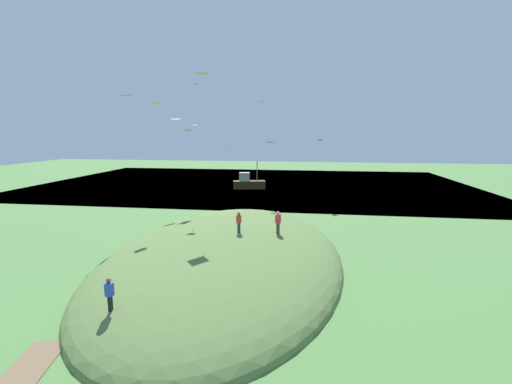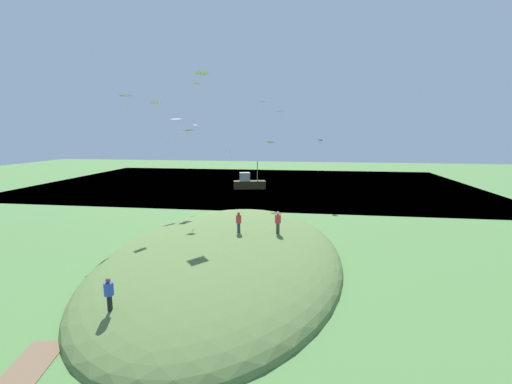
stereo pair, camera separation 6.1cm
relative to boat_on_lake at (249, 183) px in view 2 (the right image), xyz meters
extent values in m
plane|color=#4E7A3E|center=(21.94, 0.05, -0.97)|extent=(160.00, 160.00, 0.00)
cube|color=#3C6384|center=(-6.85, 0.05, -1.17)|extent=(48.97, 80.00, 0.40)
ellipsoid|color=#58733C|center=(33.66, 3.80, -0.97)|extent=(29.62, 17.75, 4.20)
cube|color=#312A14|center=(-0.03, 0.15, -0.29)|extent=(2.86, 5.76, 1.37)
cube|color=#ACB59F|center=(0.15, -0.66, 1.13)|extent=(1.55, 1.99, 1.47)
cylinder|color=gray|center=(-0.33, 1.50, 2.12)|extent=(0.14, 0.14, 3.45)
cube|color=#29344D|center=(33.62, 4.84, 1.50)|extent=(0.25, 0.23, 0.77)
cylinder|color=red|center=(33.62, 4.84, 2.19)|extent=(0.56, 0.56, 0.61)
sphere|color=brown|center=(33.62, 4.84, 2.61)|extent=(0.23, 0.23, 0.23)
cube|color=#36382D|center=(32.68, 7.78, 1.32)|extent=(0.29, 0.26, 0.84)
cylinder|color=#D1343F|center=(32.68, 7.78, 2.08)|extent=(0.64, 0.64, 0.67)
sphere|color=beige|center=(32.68, 7.78, 2.53)|extent=(0.25, 0.25, 0.25)
cube|color=black|center=(44.54, 0.65, 0.64)|extent=(0.26, 0.15, 0.80)
cylinder|color=#314CB8|center=(44.54, 0.65, 1.35)|extent=(0.48, 0.48, 0.63)
sphere|color=brown|center=(44.54, 0.65, 1.79)|extent=(0.24, 0.24, 0.24)
cube|color=silver|center=(13.22, -0.24, 6.95)|extent=(0.64, 0.46, 0.13)
cylinder|color=silver|center=(13.08, -0.35, 5.93)|extent=(0.25, 0.29, 1.70)
cube|color=white|center=(28.00, -6.83, 12.11)|extent=(0.95, 1.26, 0.10)
cylinder|color=white|center=(28.13, -6.99, 11.21)|extent=(0.22, 0.04, 1.21)
cube|color=white|center=(13.94, 6.47, 11.35)|extent=(1.17, 1.06, 0.10)
cylinder|color=white|center=(14.10, 6.58, 10.50)|extent=(0.11, 0.07, 1.21)
cube|color=white|center=(24.50, -1.21, 13.52)|extent=(0.55, 0.68, 0.08)
cylinder|color=white|center=(24.55, -1.15, 12.42)|extent=(0.22, 0.05, 1.90)
cube|color=white|center=(23.51, -5.15, 7.73)|extent=(0.78, 0.56, 0.08)
cylinder|color=white|center=(23.38, -5.10, 6.98)|extent=(0.10, 0.08, 1.13)
cube|color=silver|center=(15.02, 4.36, 12.52)|extent=(0.84, 0.94, 0.04)
cylinder|color=silver|center=(14.89, 4.35, 11.88)|extent=(0.05, 0.14, 0.89)
cube|color=silver|center=(28.85, -3.54, 11.35)|extent=(0.90, 0.95, 0.16)
cylinder|color=silver|center=(29.11, -3.56, 10.69)|extent=(0.05, 0.14, 0.92)
cube|color=#F3D9D2|center=(23.55, -2.42, 8.98)|extent=(1.38, 1.15, 0.19)
cylinder|color=#F3D9D2|center=(23.30, -2.68, 8.12)|extent=(0.18, 0.11, 1.11)
cube|color=white|center=(17.81, 5.60, 7.61)|extent=(0.87, 1.02, 0.20)
cylinder|color=white|center=(17.55, 5.56, 6.96)|extent=(0.15, 0.16, 0.87)
cube|color=white|center=(11.28, 11.68, 7.73)|extent=(0.89, 0.86, 0.17)
cylinder|color=white|center=(11.20, 11.64, 7.04)|extent=(0.14, 0.08, 1.01)
cube|color=white|center=(18.99, -3.19, 9.59)|extent=(0.75, 0.65, 0.09)
cylinder|color=white|center=(18.97, -2.90, 8.95)|extent=(0.10, 0.11, 0.96)
cube|color=white|center=(29.47, 0.92, 13.67)|extent=(1.37, 1.38, 0.15)
cylinder|color=white|center=(29.52, 1.20, 12.91)|extent=(0.06, 0.12, 0.95)
cube|color=silver|center=(22.20, -4.27, 10.16)|extent=(0.89, 1.18, 0.12)
cylinder|color=silver|center=(21.98, -4.15, 9.16)|extent=(0.19, 0.14, 1.46)
camera|label=1|loc=(58.78, 9.77, 8.71)|focal=24.16mm
camera|label=2|loc=(58.77, 9.83, 8.71)|focal=24.16mm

